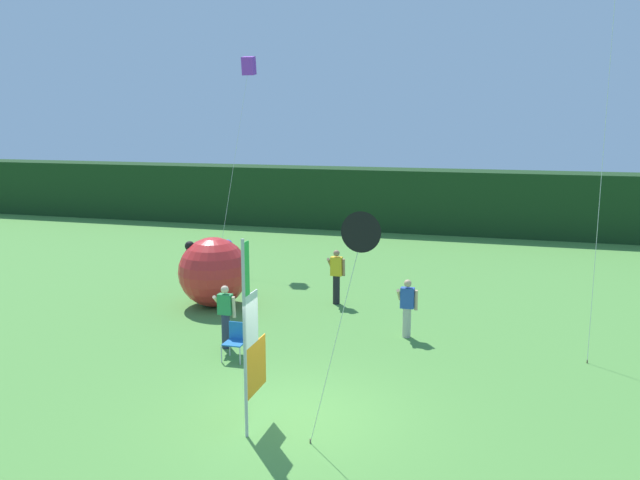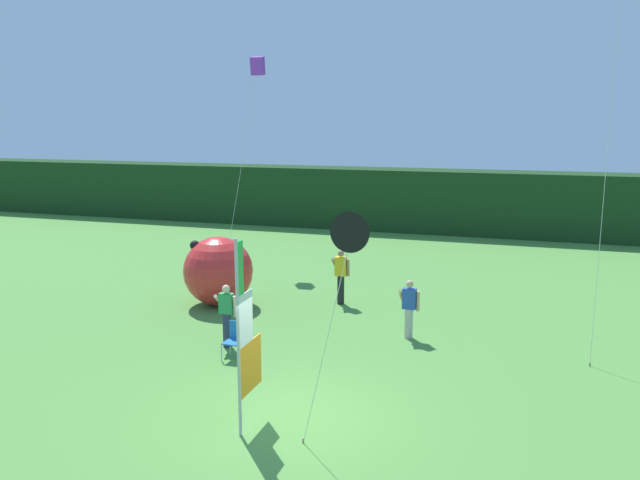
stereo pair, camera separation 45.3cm
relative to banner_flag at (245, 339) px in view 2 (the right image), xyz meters
name	(u,v)px [view 2 (the right image)]	position (x,y,z in m)	size (l,w,h in m)	color
ground_plane	(292,416)	(0.64, 0.73, -1.78)	(120.00, 120.00, 0.00)	#518E3D
distant_treeline	(441,201)	(0.64, 22.78, -0.19)	(80.00, 2.40, 3.17)	#193819
banner_flag	(245,339)	(0.00, 0.00, 0.00)	(0.06, 1.03, 3.71)	#B7B7BC
person_near_banner	(227,314)	(-2.30, 3.90, -0.91)	(0.55, 0.48, 1.64)	#2D334C
person_mid_field	(409,307)	(2.00, 6.00, -0.94)	(0.55, 0.48, 1.58)	#B7B2A3
person_far_left	(341,275)	(-0.61, 8.51, -0.85)	(0.55, 0.48, 1.73)	black
inflatable_balloon	(218,271)	(-4.22, 7.25, -0.69)	(2.17, 2.23, 2.17)	red
folding_chair	(236,338)	(-1.75, 3.27, -1.27)	(0.51, 0.51, 0.89)	#BCBCC1
kite_purple_box_0	(258,67)	(-5.76, 14.20, 6.02)	(0.51, 3.68, 8.22)	brown
kite_black_delta_2	(352,233)	(2.31, -1.11, 2.30)	(1.45, 1.07, 4.42)	brown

